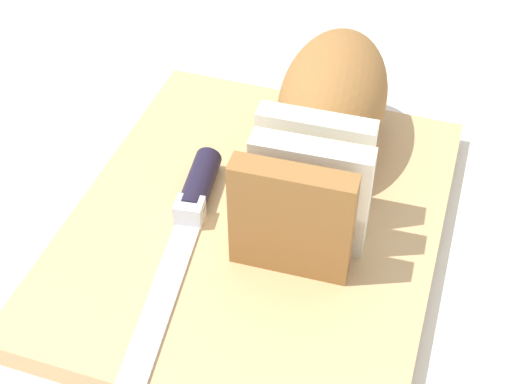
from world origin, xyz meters
name	(u,v)px	position (x,y,z in m)	size (l,w,h in m)	color
ground_plane	(256,236)	(0.00, 0.00, 0.00)	(3.00, 3.00, 0.00)	silver
cutting_board	(256,227)	(0.00, 0.00, 0.01)	(0.37, 0.30, 0.02)	tan
bread_loaf	(327,120)	(-0.09, 0.03, 0.07)	(0.27, 0.12, 0.10)	#996633
bread_knife	(189,214)	(0.02, -0.05, 0.03)	(0.28, 0.07, 0.02)	silver
crumb_near_knife	(317,207)	(-0.03, 0.05, 0.03)	(0.00, 0.00, 0.00)	#A8753D
crumb_near_loaf	(291,230)	(0.01, 0.03, 0.03)	(0.01, 0.01, 0.01)	#A8753D
crumb_stray_left	(242,175)	(-0.04, -0.03, 0.02)	(0.00, 0.00, 0.00)	#A8753D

